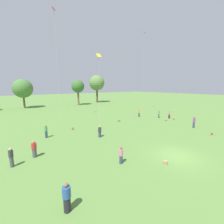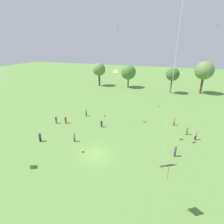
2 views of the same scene
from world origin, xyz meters
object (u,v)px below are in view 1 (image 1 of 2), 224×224
(person_5, at_px, (121,155))
(kite_6, at_px, (144,42))
(kite_2, at_px, (99,60))
(picnic_bag_2, at_px, (165,163))
(person_8, at_px, (100,132))
(picnic_bag_0, at_px, (72,128))
(person_9, at_px, (11,157))
(person_1, at_px, (139,113))
(person_10, at_px, (67,198))
(dog_0, at_px, (166,119))
(person_3, at_px, (46,131))
(picnic_bag_1, at_px, (212,134))
(person_4, at_px, (194,122))
(kite_0, at_px, (54,20))
(dog_1, at_px, (174,118))
(person_0, at_px, (34,149))
(person_7, at_px, (169,114))
(person_6, at_px, (159,114))

(person_5, bearing_deg, kite_6, 81.90)
(kite_2, bearing_deg, picnic_bag_2, -51.42)
(person_5, distance_m, person_8, 7.49)
(person_5, xyz_separation_m, person_8, (2.27, 7.13, -0.04))
(person_5, bearing_deg, picnic_bag_0, 130.87)
(person_9, height_order, picnic_bag_0, person_9)
(person_1, bearing_deg, person_10, 21.35)
(dog_0, bearing_deg, person_5, -105.57)
(person_3, height_order, person_10, person_3)
(person_9, relative_size, picnic_bag_2, 3.78)
(person_8, relative_size, picnic_bag_1, 3.69)
(picnic_bag_1, xyz_separation_m, picnic_bag_2, (-12.53, -0.71, 0.04))
(person_5, relative_size, person_8, 1.01)
(person_4, xyz_separation_m, person_8, (-15.02, 5.59, -0.17))
(person_8, bearing_deg, person_1, -8.17)
(kite_0, xyz_separation_m, kite_2, (3.03, -10.03, -7.97))
(person_1, xyz_separation_m, person_5, (-16.77, -13.35, -0.06))
(kite_0, height_order, picnic_bag_1, kite_0)
(dog_1, height_order, picnic_bag_2, dog_1)
(person_0, distance_m, person_9, 2.09)
(person_1, bearing_deg, dog_1, 106.67)
(kite_0, distance_m, picnic_bag_0, 19.97)
(person_8, xyz_separation_m, picnic_bag_0, (-1.61, 5.60, -0.58))
(person_7, xyz_separation_m, kite_2, (-16.42, 2.03, 9.82))
(person_7, height_order, picnic_bag_1, person_7)
(person_4, xyz_separation_m, picnic_bag_2, (-14.23, -4.05, -0.78))
(dog_0, relative_size, picnic_bag_1, 1.68)
(person_3, distance_m, picnic_bag_0, 4.57)
(person_4, bearing_deg, picnic_bag_2, 17.61)
(kite_2, bearing_deg, kite_6, 65.47)
(person_9, bearing_deg, person_1, 26.43)
(person_1, bearing_deg, dog_0, 90.40)
(person_0, relative_size, kite_6, 0.08)
(dog_1, bearing_deg, person_5, -117.27)
(person_8, relative_size, kite_2, 0.14)
(person_10, xyz_separation_m, picnic_bag_1, (21.40, 0.37, -0.73))
(person_3, xyz_separation_m, kite_2, (7.90, -1.06, 9.79))
(kite_2, bearing_deg, person_5, -68.65)
(dog_0, bearing_deg, picnic_bag_0, -144.59)
(person_4, xyz_separation_m, kite_0, (-16.05, 18.75, 17.72))
(person_9, distance_m, dog_0, 26.22)
(picnic_bag_2, bearing_deg, picnic_bag_0, 98.97)
(person_3, bearing_deg, person_4, 122.63)
(person_7, relative_size, kite_2, 0.15)
(kite_6, xyz_separation_m, picnic_bag_2, (-18.98, -19.76, -17.49))
(picnic_bag_0, height_order, picnic_bag_1, picnic_bag_0)
(person_0, xyz_separation_m, picnic_bag_1, (21.58, -7.89, -0.68))
(person_6, height_order, person_10, person_10)
(person_10, bearing_deg, person_1, 158.01)
(person_4, relative_size, person_8, 1.18)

